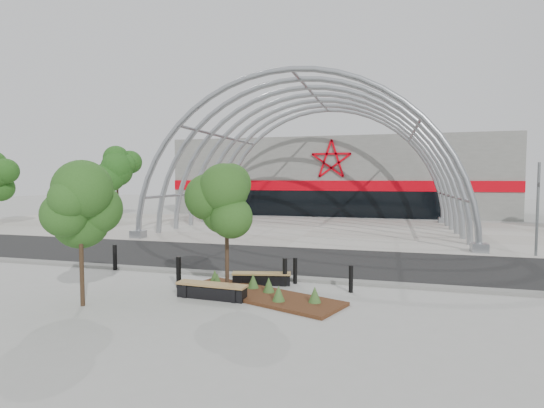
# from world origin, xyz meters

# --- Properties ---
(ground) EXTENTS (140.00, 140.00, 0.00)m
(ground) POSITION_xyz_m (0.00, 0.00, 0.00)
(ground) COLOR #9E9E99
(ground) RESTS_ON ground
(road) EXTENTS (140.00, 7.00, 0.02)m
(road) POSITION_xyz_m (0.00, 3.50, 0.01)
(road) COLOR black
(road) RESTS_ON ground
(forecourt) EXTENTS (60.00, 17.00, 0.04)m
(forecourt) POSITION_xyz_m (0.00, 15.50, 0.02)
(forecourt) COLOR #A7A196
(forecourt) RESTS_ON ground
(kerb) EXTENTS (60.00, 0.50, 0.12)m
(kerb) POSITION_xyz_m (0.00, -0.25, 0.06)
(kerb) COLOR slate
(kerb) RESTS_ON ground
(arena_building) EXTENTS (34.00, 15.24, 8.00)m
(arena_building) POSITION_xyz_m (0.00, 33.45, 3.99)
(arena_building) COLOR slate
(arena_building) RESTS_ON ground
(vault_canopy) EXTENTS (20.80, 15.80, 20.36)m
(vault_canopy) POSITION_xyz_m (0.00, 15.50, 0.02)
(vault_canopy) COLOR #93989D
(vault_canopy) RESTS_ON ground
(planting_bed) EXTENTS (5.80, 3.58, 0.59)m
(planting_bed) POSITION_xyz_m (1.40, -2.70, 0.14)
(planting_bed) COLOR #3D1D10
(planting_bed) RESTS_ON ground
(signal_pole) EXTENTS (0.20, 0.66, 4.62)m
(signal_pole) POSITION_xyz_m (12.46, 7.57, 2.42)
(signal_pole) COLOR slate
(signal_pole) RESTS_ON ground
(street_tree_0) EXTENTS (1.77, 1.77, 4.03)m
(street_tree_0) POSITION_xyz_m (-3.43, -5.11, 2.89)
(street_tree_0) COLOR black
(street_tree_0) RESTS_ON ground
(street_tree_1) EXTENTS (1.66, 1.66, 3.94)m
(street_tree_1) POSITION_xyz_m (0.20, -2.47, 2.83)
(street_tree_1) COLOR black
(street_tree_1) RESTS_ON ground
(bench_0) EXTENTS (2.37, 0.66, 0.49)m
(bench_0) POSITION_xyz_m (0.02, -3.36, 0.24)
(bench_0) COLOR black
(bench_0) RESTS_ON ground
(bench_1) EXTENTS (2.16, 0.92, 0.44)m
(bench_1) POSITION_xyz_m (1.05, -1.26, 0.22)
(bench_1) COLOR black
(bench_1) RESTS_ON ground
(bollard_0) EXTENTS (0.17, 0.17, 1.07)m
(bollard_0) POSITION_xyz_m (-5.59, -0.53, 0.53)
(bollard_0) COLOR black
(bollard_0) RESTS_ON ground
(bollard_1) EXTENTS (0.18, 0.18, 1.10)m
(bollard_1) POSITION_xyz_m (-1.65, -2.40, 0.55)
(bollard_1) COLOR black
(bollard_1) RESTS_ON ground
(bollard_2) EXTENTS (0.16, 0.16, 1.00)m
(bollard_2) POSITION_xyz_m (1.91, -1.21, 0.50)
(bollard_2) COLOR black
(bollard_2) RESTS_ON ground
(bollard_3) EXTENTS (0.15, 0.15, 0.95)m
(bollard_3) POSITION_xyz_m (2.19, -0.76, 0.47)
(bollard_3) COLOR black
(bollard_3) RESTS_ON ground
(bollard_4) EXTENTS (0.15, 0.15, 0.91)m
(bollard_4) POSITION_xyz_m (4.26, -1.44, 0.46)
(bollard_4) COLOR black
(bollard_4) RESTS_ON ground
(bg_tree_0) EXTENTS (3.00, 3.00, 6.45)m
(bg_tree_0) POSITION_xyz_m (-20.00, 20.00, 4.64)
(bg_tree_0) COLOR black
(bg_tree_0) RESTS_ON ground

